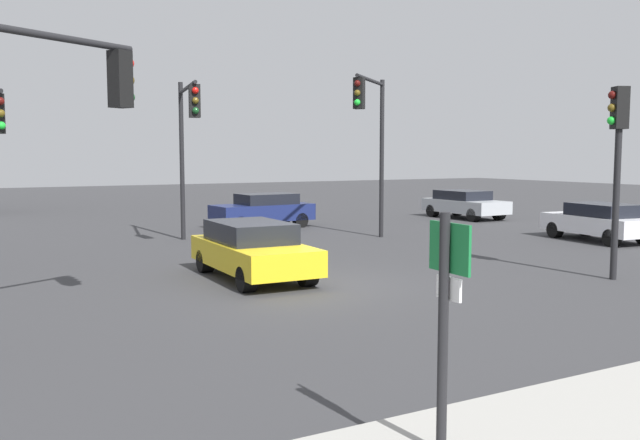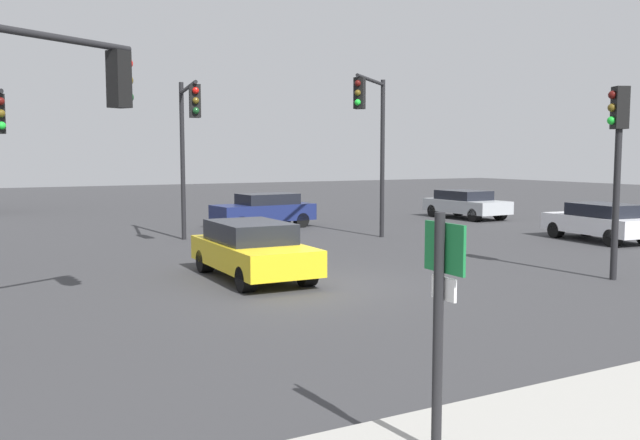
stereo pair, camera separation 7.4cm
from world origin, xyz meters
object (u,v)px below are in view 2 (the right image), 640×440
object	(u,v)px
traffic_light_1	(372,124)
traffic_light_4	(618,145)
traffic_light_3	(188,128)
car_4	(466,204)
traffic_light_2	(42,113)
car_1	(264,210)
direction_sign	(440,310)
car_2	(601,221)
car_0	(252,249)

from	to	relation	value
traffic_light_1	traffic_light_4	bearing A→B (deg)	56.20
traffic_light_3	car_4	size ratio (longest dim) A/B	1.31
traffic_light_2	car_1	distance (m)	17.56
traffic_light_3	direction_sign	bearing A→B (deg)	0.67
car_2	car_4	bearing A→B (deg)	-4.07
traffic_light_4	car_4	world-z (taller)	traffic_light_4
traffic_light_1	car_1	xyz separation A→B (m)	(-1.42, 5.94, -3.34)
traffic_light_2	traffic_light_1	bearing A→B (deg)	6.90
direction_sign	car_2	distance (m)	19.44
car_0	car_2	size ratio (longest dim) A/B	1.06
traffic_light_1	traffic_light_4	size ratio (longest dim) A/B	1.23
direction_sign	car_1	size ratio (longest dim) A/B	0.55
traffic_light_3	car_1	bearing A→B (deg)	141.89
car_2	car_4	world-z (taller)	car_2
direction_sign	traffic_light_3	xyz separation A→B (m)	(3.03, 16.88, 2.36)
traffic_light_4	car_2	world-z (taller)	traffic_light_4
direction_sign	traffic_light_4	bearing A→B (deg)	31.78
traffic_light_1	car_0	world-z (taller)	traffic_light_1
traffic_light_1	car_2	size ratio (longest dim) A/B	1.40
car_0	direction_sign	bearing A→B (deg)	-11.97
traffic_light_3	car_4	xyz separation A→B (m)	(14.55, 3.08, -3.20)
direction_sign	car_1	distance (m)	22.09
direction_sign	traffic_light_2	bearing A→B (deg)	112.96
traffic_light_4	car_4	distance (m)	16.21
direction_sign	traffic_light_3	size ratio (longest dim) A/B	0.42
traffic_light_4	car_0	xyz separation A→B (m)	(-7.57, 4.38, -2.53)
traffic_light_2	car_0	world-z (taller)	traffic_light_2
traffic_light_3	car_0	world-z (taller)	traffic_light_3
traffic_light_4	car_2	bearing A→B (deg)	-115.41
direction_sign	car_0	bearing A→B (deg)	78.04
traffic_light_1	traffic_light_2	xyz separation A→B (m)	(-11.56, -8.10, -0.41)
traffic_light_4	traffic_light_3	bearing A→B (deg)	-33.98
direction_sign	traffic_light_4	xyz separation A→B (m)	(10.01, 5.86, 1.70)
traffic_light_1	traffic_light_3	bearing A→B (deg)	-60.11
traffic_light_2	car_1	world-z (taller)	traffic_light_2
traffic_light_4	traffic_light_1	bearing A→B (deg)	-59.29
car_4	traffic_light_3	bearing A→B (deg)	-79.58
traffic_light_1	car_0	size ratio (longest dim) A/B	1.33
car_2	car_4	size ratio (longest dim) A/B	0.96
car_0	traffic_light_2	bearing A→B (deg)	-53.98
traffic_light_4	car_0	world-z (taller)	traffic_light_4
direction_sign	car_4	xyz separation A→B (m)	(17.58, 19.96, -0.85)
traffic_light_4	car_2	xyz separation A→B (m)	(5.97, 5.17, -2.55)
traffic_light_3	traffic_light_4	size ratio (longest dim) A/B	1.20
traffic_light_3	traffic_light_4	world-z (taller)	traffic_light_3
traffic_light_3	car_1	distance (m)	6.71
car_2	car_4	distance (m)	9.07
traffic_light_3	car_0	bearing A→B (deg)	5.79
traffic_light_4	car_0	distance (m)	9.11
car_1	direction_sign	bearing A→B (deg)	66.29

